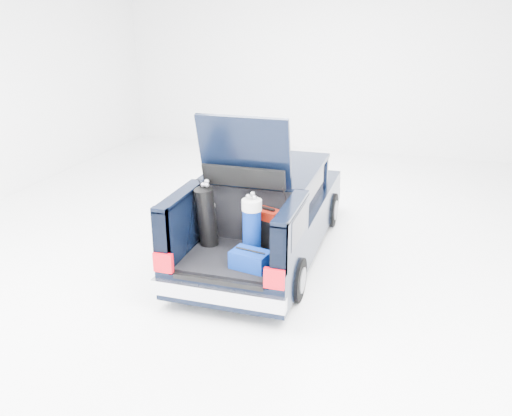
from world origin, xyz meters
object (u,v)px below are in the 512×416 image
(car, at_px, (267,212))
(blue_golf_bag, at_px, (252,227))
(red_suitcase, at_px, (267,229))
(black_golf_bag, at_px, (207,217))
(blue_duffel, at_px, (250,259))

(car, xyz_separation_m, blue_golf_bag, (0.20, -1.45, 0.34))
(red_suitcase, distance_m, black_golf_bag, 0.87)
(black_golf_bag, xyz_separation_m, blue_golf_bag, (0.70, -0.11, -0.03))
(blue_duffel, bearing_deg, black_golf_bag, 159.22)
(car, distance_m, black_golf_bag, 1.48)
(black_golf_bag, relative_size, blue_duffel, 1.78)
(blue_golf_bag, bearing_deg, car, 95.70)
(black_golf_bag, distance_m, blue_golf_bag, 0.71)
(red_suitcase, height_order, blue_duffel, red_suitcase)
(red_suitcase, bearing_deg, car, 126.73)
(black_golf_bag, relative_size, blue_golf_bag, 1.07)
(car, bearing_deg, black_golf_bag, -110.46)
(red_suitcase, bearing_deg, blue_duffel, -72.58)
(car, relative_size, red_suitcase, 7.68)
(red_suitcase, relative_size, blue_golf_bag, 0.67)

